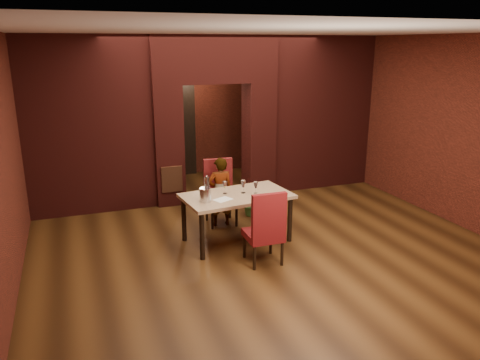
% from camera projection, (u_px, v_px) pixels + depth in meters
% --- Properties ---
extents(floor, '(8.00, 8.00, 0.00)m').
position_uv_depth(floor, '(251.00, 232.00, 7.84)').
color(floor, '#4A2C12').
rests_on(floor, ground).
extents(ceiling, '(7.00, 8.00, 0.04)m').
position_uv_depth(ceiling, '(252.00, 32.00, 6.94)').
color(ceiling, silver).
rests_on(ceiling, ground).
extents(wall_back, '(7.00, 0.04, 3.20)m').
position_uv_depth(wall_back, '(189.00, 107.00, 10.99)').
color(wall_back, maroon).
rests_on(wall_back, ground).
extents(wall_front, '(7.00, 0.04, 3.20)m').
position_uv_depth(wall_front, '(433.00, 228.00, 3.79)').
color(wall_front, maroon).
rests_on(wall_front, ground).
extents(wall_left, '(0.04, 8.00, 3.20)m').
position_uv_depth(wall_left, '(8.00, 156.00, 6.23)').
color(wall_left, maroon).
rests_on(wall_left, ground).
extents(wall_right, '(0.04, 8.00, 3.20)m').
position_uv_depth(wall_right, '(429.00, 125.00, 8.55)').
color(wall_right, maroon).
rests_on(wall_right, ground).
extents(pillar_left, '(0.55, 0.55, 2.30)m').
position_uv_depth(pillar_left, '(167.00, 145.00, 9.00)').
color(pillar_left, maroon).
rests_on(pillar_left, ground).
extents(pillar_right, '(0.55, 0.55, 2.30)m').
position_uv_depth(pillar_right, '(259.00, 139.00, 9.63)').
color(pillar_right, maroon).
rests_on(pillar_right, ground).
extents(lintel, '(2.45, 0.55, 0.90)m').
position_uv_depth(lintel, '(213.00, 59.00, 8.87)').
color(lintel, maroon).
rests_on(lintel, ground).
extents(wing_wall_left, '(2.28, 0.35, 3.20)m').
position_uv_depth(wing_wall_left, '(89.00, 127.00, 8.41)').
color(wing_wall_left, maroon).
rests_on(wing_wall_left, ground).
extents(wing_wall_right, '(2.28, 0.35, 3.20)m').
position_uv_depth(wing_wall_right, '(320.00, 114.00, 9.97)').
color(wing_wall_right, maroon).
rests_on(wing_wall_right, ground).
extents(vent_panel, '(0.40, 0.03, 0.50)m').
position_uv_depth(vent_panel, '(172.00, 179.00, 8.90)').
color(vent_panel, '#A1522E').
rests_on(vent_panel, ground).
extents(rear_door, '(0.90, 0.08, 2.10)m').
position_uv_depth(rear_door, '(174.00, 132.00, 10.96)').
color(rear_door, black).
rests_on(rear_door, ground).
extents(rear_door_frame, '(1.02, 0.04, 2.22)m').
position_uv_depth(rear_door_frame, '(174.00, 132.00, 10.92)').
color(rear_door_frame, black).
rests_on(rear_door_frame, ground).
extents(dining_table, '(1.75, 1.11, 0.78)m').
position_uv_depth(dining_table, '(237.00, 218.00, 7.38)').
color(dining_table, tan).
rests_on(dining_table, ground).
extents(chair_far, '(0.54, 0.54, 1.12)m').
position_uv_depth(chair_far, '(221.00, 193.00, 8.06)').
color(chair_far, maroon).
rests_on(chair_far, ground).
extents(chair_near, '(0.51, 0.51, 1.09)m').
position_uv_depth(chair_near, '(263.00, 226.00, 6.63)').
color(chair_near, maroon).
rests_on(chair_near, ground).
extents(person_seated, '(0.45, 0.31, 1.20)m').
position_uv_depth(person_seated, '(220.00, 192.00, 7.98)').
color(person_seated, beige).
rests_on(person_seated, ground).
extents(wine_glass_a, '(0.08, 0.08, 0.20)m').
position_uv_depth(wine_glass_a, '(225.00, 188.00, 7.29)').
color(wine_glass_a, white).
rests_on(wine_glass_a, dining_table).
extents(wine_glass_b, '(0.08, 0.08, 0.21)m').
position_uv_depth(wine_glass_b, '(243.00, 187.00, 7.32)').
color(wine_glass_b, white).
rests_on(wine_glass_b, dining_table).
extents(wine_glass_c, '(0.08, 0.08, 0.19)m').
position_uv_depth(wine_glass_c, '(256.00, 188.00, 7.31)').
color(wine_glass_c, white).
rests_on(wine_glass_c, dining_table).
extents(tasting_sheet, '(0.32, 0.28, 0.00)m').
position_uv_depth(tasting_sheet, '(223.00, 199.00, 7.03)').
color(tasting_sheet, white).
rests_on(tasting_sheet, dining_table).
extents(wine_bucket, '(0.17, 0.17, 0.21)m').
position_uv_depth(wine_bucket, '(205.00, 195.00, 6.91)').
color(wine_bucket, '#B9B9C0').
rests_on(wine_bucket, dining_table).
extents(water_bottle, '(0.08, 0.08, 0.34)m').
position_uv_depth(water_bottle, '(207.00, 187.00, 7.10)').
color(water_bottle, silver).
rests_on(water_bottle, dining_table).
extents(potted_plant, '(0.52, 0.53, 0.45)m').
position_uv_depth(potted_plant, '(251.00, 203.00, 8.55)').
color(potted_plant, '#35652A').
rests_on(potted_plant, ground).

